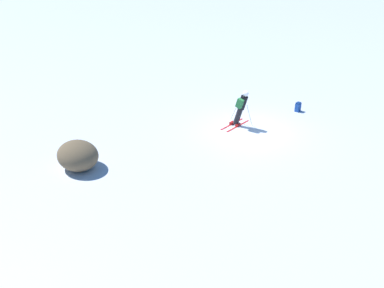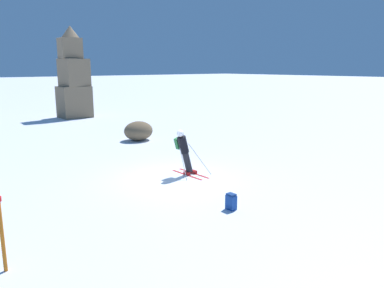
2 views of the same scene
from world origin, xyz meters
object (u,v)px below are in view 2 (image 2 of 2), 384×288
Objects in this scene: skier at (184,150)px; trail_marker at (1,228)px; exposed_boulder_0 at (138,131)px; spare_backpack at (231,202)px; rock_pillar at (73,80)px.

skier is 1.08× the size of trail_marker.
trail_marker reaches higher than exposed_boulder_0.
exposed_boulder_0 is at bearing -17.18° from spare_backpack.
exposed_boulder_0 is 14.33m from trail_marker.
rock_pillar is at bearing 64.15° from trail_marker.
rock_pillar reaches higher than skier.
rock_pillar is 25.10m from trail_marker.
spare_backpack is at bearing -101.56° from rock_pillar.
spare_backpack is 6.25m from trail_marker.
trail_marker is (-10.90, -22.50, -2.16)m from rock_pillar.
rock_pillar is 4.26× the size of trail_marker.
spare_backpack is at bearing -5.37° from trail_marker.
rock_pillar is 23.74m from spare_backpack.
trail_marker is at bearing 85.25° from spare_backpack.
exposed_boulder_0 is at bearing -95.53° from rock_pillar.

